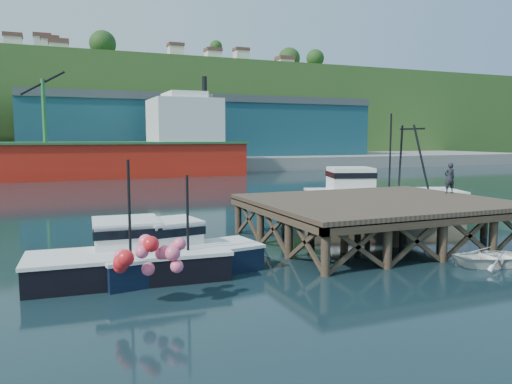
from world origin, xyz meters
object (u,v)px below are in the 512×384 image
boat_black (129,256)px  trawler (381,195)px  dockworker (449,178)px  boat_navy (179,253)px  dinghy (496,257)px

boat_black → trawler: trawler is taller
boat_black → dockworker: boat_black is taller
dockworker → trawler: bearing=-73.7°
boat_navy → dinghy: 12.89m
trawler → dinghy: trawler is taller
boat_navy → trawler: (15.80, 8.61, 0.62)m
dinghy → dockworker: size_ratio=1.99×
trawler → dinghy: (-3.53, -12.52, -1.05)m
trawler → dockworker: bearing=-68.5°
boat_black → trawler: bearing=29.7°
boat_black → dinghy: bearing=-11.7°
dockworker → boat_black: bearing=22.1°
boat_black → dockworker: size_ratio=4.32×
trawler → boat_navy: bearing=-132.9°
boat_navy → boat_black: 1.91m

